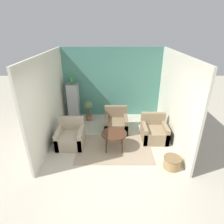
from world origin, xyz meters
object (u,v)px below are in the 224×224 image
birdcage (74,102)px  wicker_basket (172,162)px  armchair_middle (116,124)px  parrot (72,80)px  armchair_right (154,132)px  coffee_table (114,135)px  potted_plant (88,108)px  armchair_left (71,137)px

birdcage → wicker_basket: (2.97, -2.80, -0.52)m
armchair_middle → parrot: parrot is taller
armchair_right → parrot: 3.39m
armchair_right → armchair_middle: bearing=155.3°
coffee_table → potted_plant: potted_plant is taller
armchair_right → birdcage: birdcage is taller
birdcage → armchair_middle: bearing=-30.3°
coffee_table → birdcage: birdcage is taller
coffee_table → armchair_left: (-1.31, 0.22, -0.22)m
armchair_right → armchair_middle: 1.31m
parrot → coffee_table: bearing=-52.8°
armchair_middle → coffee_table: bearing=-94.0°
potted_plant → armchair_middle: bearing=-37.7°
armchair_middle → wicker_basket: armchair_middle is taller
potted_plant → armchair_right: bearing=-31.2°
armchair_right → birdcage: (-2.77, 1.47, 0.42)m
coffee_table → armchair_middle: 1.09m
armchair_right → wicker_basket: bearing=-81.3°
coffee_table → parrot: size_ratio=2.79×
coffee_table → potted_plant: (-0.94, 1.85, 0.01)m
armchair_right → wicker_basket: size_ratio=1.81×
parrot → potted_plant: (0.57, -0.14, -1.03)m
parrot → potted_plant: bearing=-14.2°
armchair_middle → birdcage: birdcage is taller
coffee_table → birdcage: (-1.51, 1.99, 0.20)m
coffee_table → armchair_right: armchair_right is taller
armchair_left → parrot: bearing=96.7°
birdcage → potted_plant: (0.57, -0.14, -0.18)m
wicker_basket → armchair_left: bearing=159.8°
coffee_table → armchair_right: bearing=22.3°
parrot → potted_plant: parrot is taller
coffee_table → birdcage: 2.51m
armchair_middle → armchair_right: bearing=-24.7°
coffee_table → parrot: 2.71m
armchair_right → coffee_table: bearing=-157.7°
armchair_left → parrot: 2.19m
parrot → armchair_left: bearing=-83.3°
coffee_table → armchair_left: bearing=170.6°
birdcage → parrot: size_ratio=5.38×
birdcage → armchair_right: bearing=-28.0°
wicker_basket → birdcage: bearing=136.8°
armchair_middle → potted_plant: (-1.02, 0.79, 0.23)m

